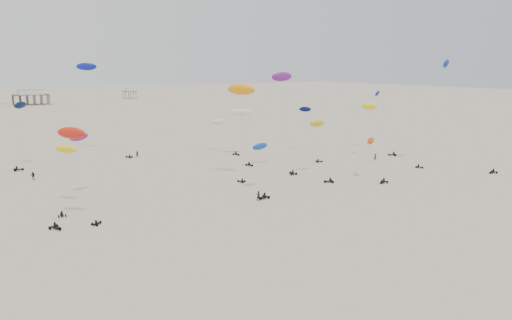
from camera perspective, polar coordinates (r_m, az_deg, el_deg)
ground_plane at (r=193.86m, az=-16.74°, el=3.27°), size 900.00×900.00×0.00m
pavilion_main at (r=339.68m, az=-24.34°, el=6.48°), size 21.00×13.00×9.80m
pavilion_small at (r=382.27m, az=-14.25°, el=7.34°), size 9.00×7.00×8.00m
rig_0 at (r=78.28m, az=-20.76°, el=0.33°), size 6.71×5.35×14.83m
rig_1 at (r=92.27m, az=-19.96°, el=0.72°), size 8.28×14.15×15.85m
rig_2 at (r=92.15m, az=0.62°, el=-0.63°), size 5.94×8.28×9.92m
rig_3 at (r=127.69m, az=15.07°, el=4.94°), size 3.61×17.48×21.32m
rig_4 at (r=136.29m, az=-3.77°, el=3.25°), size 5.02×9.41×10.28m
rig_5 at (r=86.90m, az=-20.27°, el=-0.41°), size 4.59×16.31×15.98m
rig_6 at (r=129.78m, az=-1.66°, el=4.73°), size 9.05×17.31×17.56m
rig_7 at (r=126.83m, az=-25.42°, el=3.28°), size 4.97×6.72×15.57m
rig_8 at (r=141.30m, az=-18.28°, el=8.95°), size 10.66×16.18×26.21m
rig_9 at (r=106.70m, az=7.45°, el=2.09°), size 5.64×9.72×12.98m
rig_11 at (r=131.95m, az=6.17°, el=3.80°), size 7.87×15.97×18.05m
rig_12 at (r=105.64m, az=13.45°, el=0.60°), size 3.51×7.53×9.11m
rig_13 at (r=125.10m, az=21.87°, el=7.85°), size 5.50×15.98×26.23m
rig_15 at (r=102.50m, az=-1.69°, el=7.24°), size 5.74×6.83×20.21m
rig_16 at (r=109.87m, az=3.22°, el=7.12°), size 5.09×6.34×22.41m
rig_17 at (r=143.81m, az=13.57°, el=4.54°), size 6.39×15.62×16.70m
spectator_0 at (r=88.38m, az=0.27°, el=-4.68°), size 0.84×0.64×2.10m
spectator_1 at (r=130.00m, az=13.49°, el=-0.01°), size 0.98×0.63×1.91m
spectator_2 at (r=114.15m, az=-24.09°, el=-2.11°), size 1.39×0.96×2.15m
spectator_3 at (r=133.99m, az=-13.41°, el=0.31°), size 0.90×0.76×2.10m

